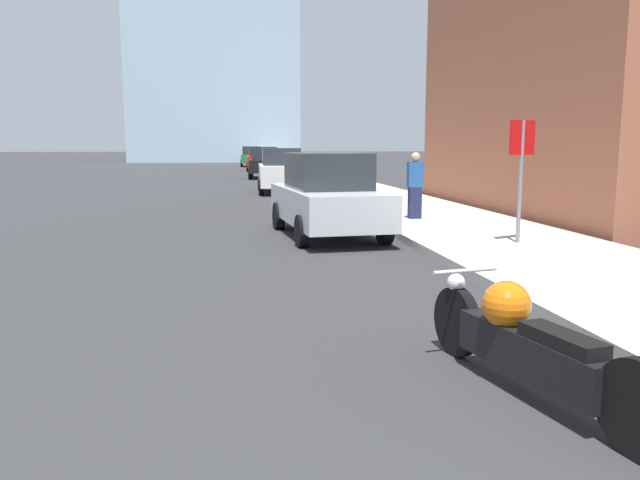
% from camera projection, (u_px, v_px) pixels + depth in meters
% --- Properties ---
extents(sidewalk, '(3.49, 240.00, 0.15)m').
position_uv_depth(sidewalk, '(308.00, 173.00, 40.42)').
color(sidewalk, '#B2ADA3').
rests_on(sidewalk, ground_plane).
extents(motorcycle, '(0.80, 2.57, 0.82)m').
position_uv_depth(motorcycle, '(525.00, 342.00, 4.66)').
color(motorcycle, black).
rests_on(motorcycle, ground_plane).
extents(parked_car_silver, '(2.08, 4.31, 1.71)m').
position_uv_depth(parked_car_silver, '(327.00, 196.00, 12.79)').
color(parked_car_silver, '#BCBCC1').
rests_on(parked_car_silver, ground_plane).
extents(parked_car_white, '(1.92, 4.38, 1.76)m').
position_uv_depth(parked_car_white, '(281.00, 171.00, 24.82)').
color(parked_car_white, silver).
rests_on(parked_car_white, ground_plane).
extents(parked_car_black, '(2.01, 4.24, 1.79)m').
position_uv_depth(parked_car_black, '(265.00, 163.00, 35.88)').
color(parked_car_black, black).
rests_on(parked_car_black, ground_plane).
extents(parked_car_red, '(1.93, 4.19, 1.73)m').
position_uv_depth(parked_car_red, '(259.00, 159.00, 45.85)').
color(parked_car_red, red).
rests_on(parked_car_red, ground_plane).
extents(parked_car_green, '(1.98, 4.13, 1.80)m').
position_uv_depth(parked_car_green, '(251.00, 156.00, 56.19)').
color(parked_car_green, '#1E6B33').
rests_on(parked_car_green, ground_plane).
extents(stop_sign, '(0.57, 0.26, 2.15)m').
position_uv_depth(stop_sign, '(521.00, 160.00, 10.89)').
color(stop_sign, slate).
rests_on(stop_sign, sidewalk).
extents(pedestrian, '(0.36, 0.22, 1.55)m').
position_uv_depth(pedestrian, '(415.00, 185.00, 14.65)').
color(pedestrian, '#1E2347').
rests_on(pedestrian, sidewalk).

